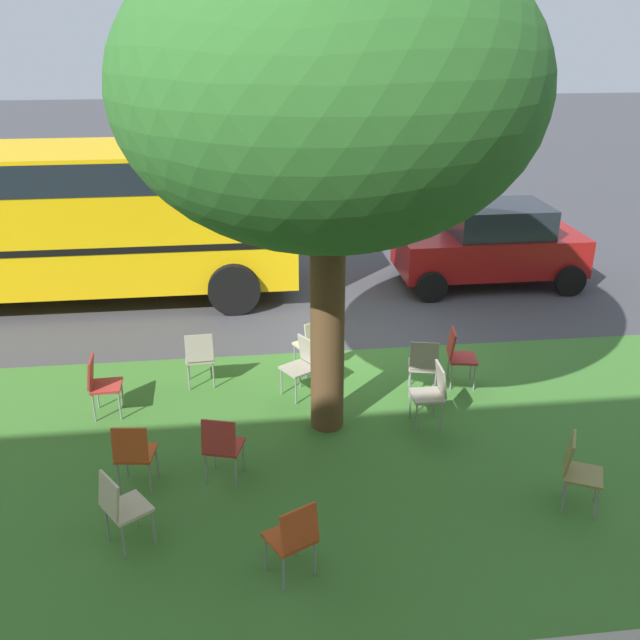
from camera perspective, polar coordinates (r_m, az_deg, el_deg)
name	(u,v)px	position (r m, az deg, el deg)	size (l,w,h in m)	color
ground	(364,344)	(11.83, 3.63, -1.99)	(80.00, 80.00, 0.00)	#424247
grass_verge	(409,451)	(9.11, 7.25, -10.57)	(48.00, 6.00, 0.01)	#3D752D
street_tree	(329,90)	(8.18, 0.70, 18.20)	(4.84, 4.84, 6.13)	brown
chair_0	(432,390)	(9.46, 9.14, -5.67)	(0.43, 0.43, 0.88)	#ADA393
chair_1	(121,505)	(7.63, -15.94, -14.26)	(0.58, 0.58, 0.88)	beige
chair_2	(100,381)	(10.02, -17.47, -4.78)	(0.44, 0.44, 0.88)	#B7332D
chair_3	(578,468)	(8.36, 20.25, -11.21)	(0.56, 0.56, 0.88)	olive
chair_4	(302,362)	(10.06, -1.48, -3.48)	(0.57, 0.57, 0.88)	#ADA393
chair_5	(222,444)	(8.33, -8.00, -9.97)	(0.52, 0.52, 0.88)	#B7332D
chair_6	(134,451)	(8.40, -14.94, -10.30)	(0.47, 0.47, 0.88)	#C64C1E
chair_7	(423,363)	(10.15, 8.43, -3.48)	(0.50, 0.50, 0.88)	#ADA393
chair_8	(458,353)	(10.53, 11.17, -2.67)	(0.49, 0.48, 0.88)	#B7332D
chair_9	(294,535)	(7.00, -2.16, -17.12)	(0.56, 0.56, 0.88)	#C64C1E
chair_10	(200,355)	(10.43, -9.78, -2.82)	(0.44, 0.45, 0.88)	#ADA393
chair_11	(313,342)	(10.68, -0.59, -1.78)	(0.56, 0.56, 0.88)	beige
parked_car	(491,244)	(14.71, 13.76, 6.03)	(3.70, 1.92, 1.65)	maroon
school_bus	(15,210)	(14.40, -23.58, 8.19)	(10.40, 2.80, 2.88)	yellow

